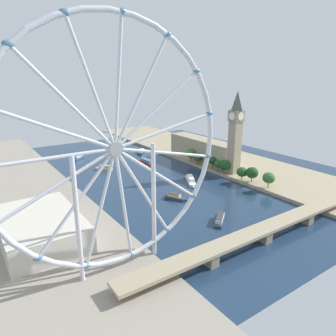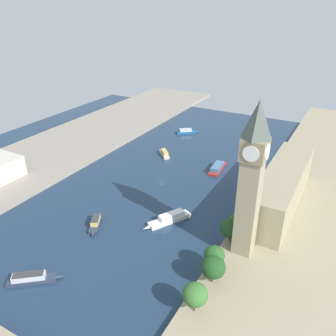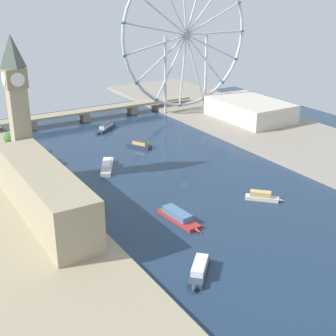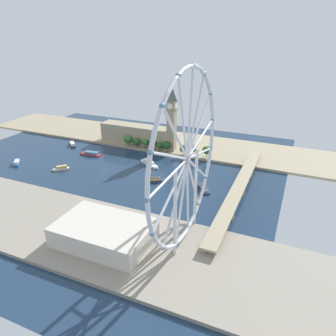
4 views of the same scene
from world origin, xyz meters
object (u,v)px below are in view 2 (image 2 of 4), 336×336
(tour_boat_3, at_px, (187,132))
(tour_boat_5, at_px, (256,153))
(tour_boat_1, at_px, (164,153))
(clock_tower, at_px, (251,180))
(parliament_block, at_px, (282,187))
(tour_boat_0, at_px, (31,278))
(tour_boat_2, at_px, (95,223))
(tour_boat_6, at_px, (217,167))
(tour_boat_4, at_px, (169,219))

(tour_boat_3, bearing_deg, tour_boat_5, -52.41)
(tour_boat_1, distance_m, tour_boat_3, 61.27)
(clock_tower, distance_m, tour_boat_5, 147.35)
(parliament_block, height_order, tour_boat_0, parliament_block)
(parliament_block, height_order, tour_boat_5, parliament_block)
(tour_boat_2, bearing_deg, tour_boat_5, 131.66)
(tour_boat_3, distance_m, tour_boat_6, 88.43)
(tour_boat_2, bearing_deg, tour_boat_6, 132.91)
(tour_boat_4, relative_size, tour_boat_5, 1.52)
(parliament_block, distance_m, tour_boat_3, 154.49)
(tour_boat_0, xyz_separation_m, tour_boat_1, (18.74, -166.33, -0.10))
(tour_boat_5, bearing_deg, tour_boat_1, 164.63)
(clock_tower, relative_size, tour_boat_1, 4.74)
(tour_boat_1, bearing_deg, tour_boat_3, -37.32)
(parliament_block, xyz_separation_m, tour_boat_5, (38.91, -79.30, -13.61))
(tour_boat_0, distance_m, tour_boat_3, 228.65)
(tour_boat_2, distance_m, tour_boat_3, 176.65)
(clock_tower, height_order, tour_boat_1, clock_tower)
(tour_boat_2, bearing_deg, tour_boat_3, 158.92)
(tour_boat_2, xyz_separation_m, tour_boat_4, (-37.50, -26.31, 0.11))
(tour_boat_5, bearing_deg, parliament_block, -109.19)
(tour_boat_1, relative_size, tour_boat_2, 0.86)
(clock_tower, bearing_deg, tour_boat_1, -42.72)
(parliament_block, height_order, tour_boat_6, parliament_block)
(parliament_block, bearing_deg, tour_boat_3, -40.05)
(tour_boat_5, bearing_deg, clock_tower, -122.03)
(clock_tower, relative_size, tour_boat_4, 2.66)
(tour_boat_2, relative_size, tour_boat_4, 0.65)
(tour_boat_2, bearing_deg, tour_boat_1, 159.21)
(tour_boat_1, xyz_separation_m, tour_boat_5, (-71.28, -41.08, 0.09))
(clock_tower, bearing_deg, tour_boat_3, -54.60)
(tour_boat_1, relative_size, tour_boat_3, 0.83)
(parliament_block, bearing_deg, tour_boat_1, -19.13)
(clock_tower, distance_m, tour_boat_1, 147.85)
(tour_boat_0, distance_m, tour_boat_1, 167.38)
(tour_boat_4, bearing_deg, tour_boat_3, -128.41)
(tour_boat_3, distance_m, tour_boat_5, 81.30)
(tour_boat_2, bearing_deg, tour_boat_0, -25.74)
(tour_boat_2, height_order, tour_boat_6, tour_boat_2)
(tour_boat_0, height_order, tour_boat_4, tour_boat_4)
(tour_boat_4, relative_size, tour_boat_6, 0.97)
(tour_boat_2, bearing_deg, clock_tower, 73.24)
(parliament_block, distance_m, tour_boat_0, 157.98)
(tour_boat_4, bearing_deg, clock_tower, 110.53)
(tour_boat_2, relative_size, tour_boat_5, 0.99)
(clock_tower, distance_m, tour_boat_0, 119.02)
(clock_tower, bearing_deg, tour_boat_2, 12.00)
(tour_boat_3, relative_size, tour_boat_4, 0.68)
(parliament_block, relative_size, tour_boat_0, 4.11)
(tour_boat_1, bearing_deg, tour_boat_6, -138.86)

